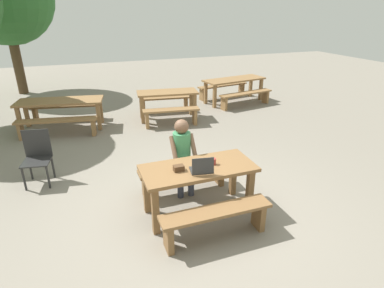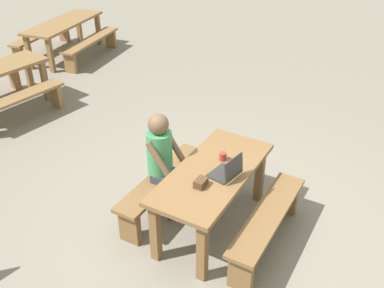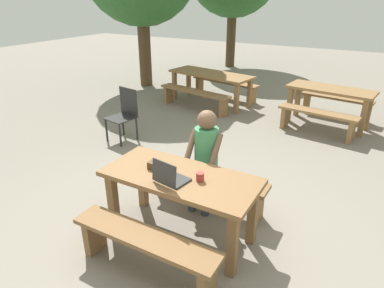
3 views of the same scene
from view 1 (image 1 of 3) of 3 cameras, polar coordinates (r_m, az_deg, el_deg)
name	(u,v)px [view 1 (image 1 of 3)]	position (r m, az deg, el deg)	size (l,w,h in m)	color
ground_plane	(198,211)	(4.89, 1.07, -12.01)	(30.00, 30.00, 0.00)	gray
picnic_table_front	(198,175)	(4.55, 1.13, -5.57)	(1.62, 0.73, 0.76)	brown
bench_near	(216,218)	(4.22, 4.36, -13.09)	(1.49, 0.30, 0.45)	brown
bench_far	(184,173)	(5.23, -1.48, -5.23)	(1.49, 0.30, 0.45)	brown
laptop	(202,168)	(4.32, 1.77, -4.43)	(0.34, 0.30, 0.25)	#2D2D2D
small_pouch	(179,168)	(4.37, -2.42, -4.37)	(0.14, 0.10, 0.08)	#4C331E
coffee_mug	(213,161)	(4.55, 3.83, -3.12)	(0.08, 0.08, 0.09)	#99332D
person_seated	(183,151)	(5.00, -1.70, -1.36)	(0.39, 0.40, 1.26)	#333847
plastic_chair	(37,156)	(6.04, -26.15, -1.97)	(0.51, 0.51, 0.93)	#262626
picnic_table_mid	(167,97)	(8.65, -4.45, 8.52)	(1.68, 0.87, 0.77)	olive
bench_mid_south	(171,114)	(8.16, -3.77, 5.48)	(1.47, 0.50, 0.46)	olive
bench_mid_north	(165,101)	(9.31, -4.93, 7.71)	(1.47, 0.50, 0.46)	olive
picnic_table_rear	(234,82)	(10.39, 7.62, 10.98)	(2.12, 1.04, 0.75)	olive
bench_rear_south	(246,96)	(9.99, 9.70, 8.56)	(1.85, 0.60, 0.44)	olive
bench_rear_north	(223,88)	(10.95, 5.55, 10.08)	(1.85, 0.60, 0.44)	olive
picnic_table_distant	(60,104)	(8.55, -22.68, 6.61)	(2.15, 1.11, 0.73)	olive
bench_distant_south	(57,124)	(8.07, -23.20, 3.41)	(1.86, 0.64, 0.44)	olive
bench_distant_north	(67,109)	(9.20, -21.66, 5.96)	(1.86, 0.64, 0.44)	olive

